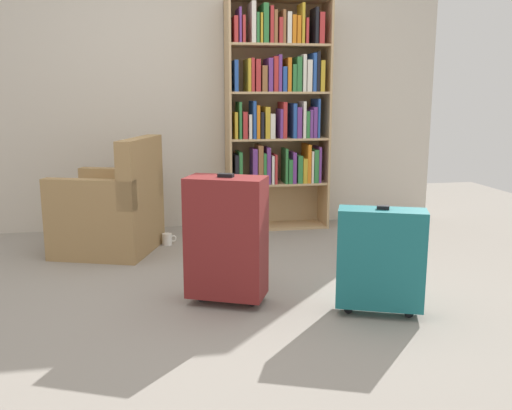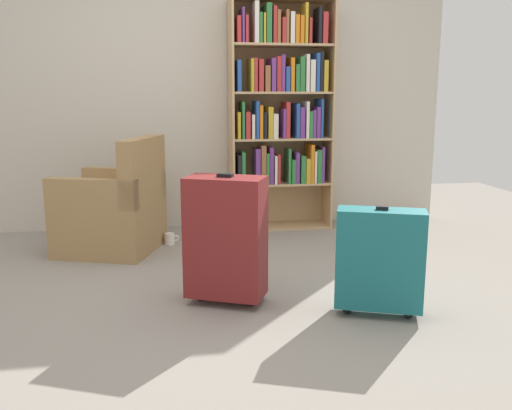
% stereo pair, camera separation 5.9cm
% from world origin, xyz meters
% --- Properties ---
extents(ground_plane, '(7.85, 7.85, 0.00)m').
position_xyz_m(ground_plane, '(0.00, 0.00, 0.00)').
color(ground_plane, gray).
extents(back_wall, '(4.49, 0.10, 2.60)m').
position_xyz_m(back_wall, '(0.00, 2.05, 1.30)').
color(back_wall, beige).
rests_on(back_wall, ground).
extents(bookshelf, '(0.92, 0.34, 2.04)m').
position_xyz_m(bookshelf, '(0.65, 1.81, 1.12)').
color(bookshelf, tan).
rests_on(bookshelf, ground).
extents(armchair, '(0.89, 0.89, 0.90)m').
position_xyz_m(armchair, '(-0.80, 1.25, 0.32)').
color(armchair, '#9E7A4C').
rests_on(armchair, ground).
extents(mug, '(0.12, 0.08, 0.10)m').
position_xyz_m(mug, '(-0.38, 1.35, 0.05)').
color(mug, white).
rests_on(mug, ground).
extents(suitcase_teal, '(0.51, 0.35, 0.63)m').
position_xyz_m(suitcase_teal, '(0.76, -0.36, 0.33)').
color(suitcase_teal, '#19666B').
rests_on(suitcase_teal, ground).
extents(suitcase_dark_red, '(0.52, 0.41, 0.78)m').
position_xyz_m(suitcase_dark_red, '(-0.06, -0.02, 0.41)').
color(suitcase_dark_red, maroon).
rests_on(suitcase_dark_red, ground).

